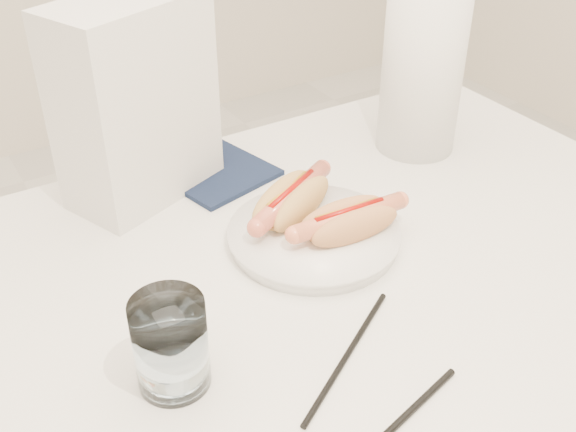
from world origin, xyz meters
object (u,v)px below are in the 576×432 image
water_glass (171,344)px  paper_towel_roll (423,64)px  table (283,346)px  napkin_box (135,102)px  hotdog_right (349,221)px  plate (314,238)px  hotdog_left (292,201)px

water_glass → paper_towel_roll: bearing=26.2°
table → napkin_box: 0.37m
water_glass → paper_towel_roll: size_ratio=0.37×
table → hotdog_right: size_ratio=7.78×
hotdog_right → paper_towel_roll: (0.24, 0.16, 0.10)m
table → plate: 0.14m
hotdog_left → paper_towel_roll: paper_towel_roll is taller
table → plate: bearing=40.7°
table → paper_towel_roll: size_ratio=4.47×
water_glass → paper_towel_roll: (0.52, 0.25, 0.08)m
hotdog_left → water_glass: (-0.24, -0.17, 0.01)m
hotdog_right → table: bearing=-154.4°
plate → paper_towel_roll: size_ratio=0.77×
napkin_box → paper_towel_roll: size_ratio=1.00×
napkin_box → paper_towel_roll: 0.42m
napkin_box → water_glass: bearing=-129.5°
hotdog_right → napkin_box: (-0.16, 0.26, 0.10)m
table → hotdog_left: hotdog_left is taller
hotdog_right → napkin_box: 0.32m
plate → hotdog_right: size_ratio=1.34×
table → hotdog_right: hotdog_right is taller
plate → napkin_box: (-0.13, 0.23, 0.13)m
table → water_glass: bearing=-165.2°
plate → water_glass: 0.27m
table → water_glass: 0.19m
hotdog_left → water_glass: size_ratio=1.58×
table → paper_towel_roll: paper_towel_roll is taller
hotdog_left → water_glass: 0.29m
plate → water_glass: bearing=-153.5°
plate → hotdog_left: 0.06m
paper_towel_roll → water_glass: bearing=-153.8°
hotdog_right → hotdog_left: bearing=117.9°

